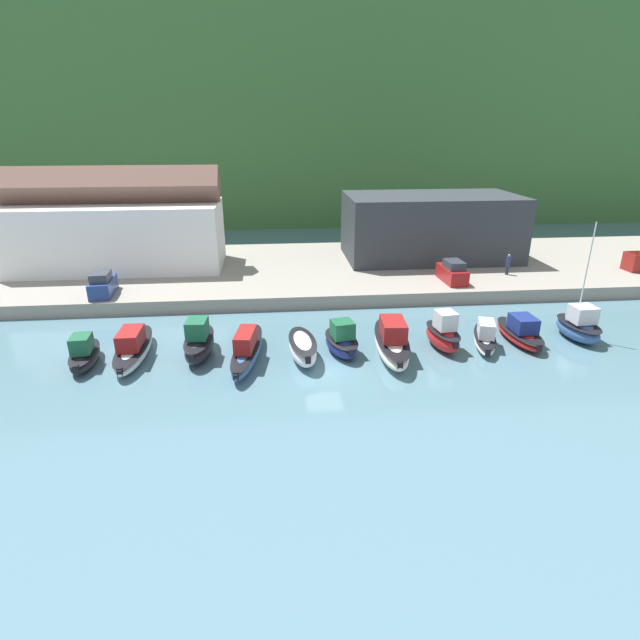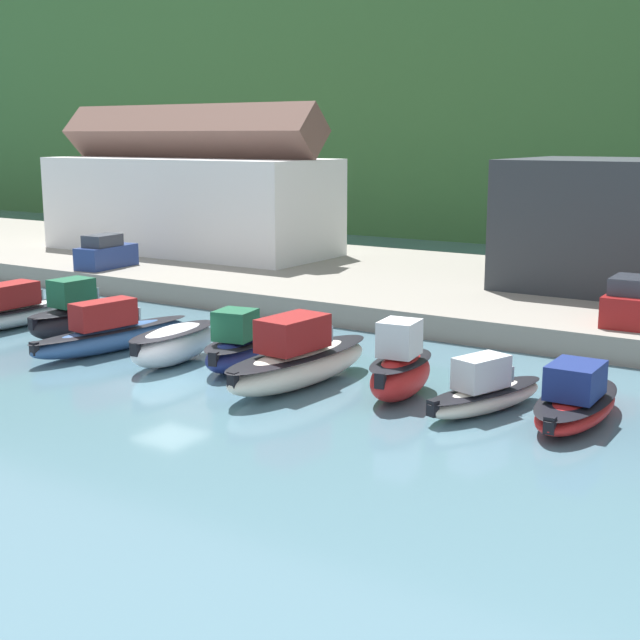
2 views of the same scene
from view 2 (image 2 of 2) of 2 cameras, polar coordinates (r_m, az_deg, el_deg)
The scene contains 14 objects.
ground_plane at distance 36.55m, azimuth -9.67°, elevation -3.68°, with size 320.00×320.00×0.00m, color slate.
quay_promenade at distance 54.82m, azimuth 6.61°, elevation 2.22°, with size 125.79×21.62×1.24m.
harbor_clubhouse at distance 66.07m, azimuth -8.36°, elevation 7.80°, with size 22.10×8.61×10.57m.
moored_boat_1 at distance 48.15m, azimuth -18.88°, elevation 0.57°, with size 2.11×7.93×2.27m.
moored_boat_2 at distance 44.49m, azimuth -15.31°, elevation 0.26°, with size 2.24×5.59×2.91m.
moored_boat_3 at distance 41.32m, azimuth -13.25°, elevation -0.81°, with size 2.81×8.62×2.38m.
moored_boat_4 at distance 38.54m, azimuth -9.35°, elevation -1.51°, with size 2.31×5.49×1.68m.
moored_boat_5 at distance 37.25m, azimuth -5.28°, elevation -1.78°, with size 2.85×4.78×2.57m.
moored_boat_6 at distance 34.63m, azimuth -1.39°, elevation -2.59°, with size 2.90×8.25×2.82m.
moored_boat_7 at distance 33.21m, azimuth 5.18°, elevation -3.14°, with size 2.35×4.55×2.98m.
moored_boat_8 at distance 32.05m, azimuth 10.48°, elevation -4.57°, with size 3.22×5.94×2.05m.
moored_boat_9 at distance 31.60m, azimuth 16.07°, elevation -5.02°, with size 2.33×6.17×2.12m.
parked_car_1 at distance 59.09m, azimuth -13.55°, elevation 4.16°, with size 2.16×4.34×2.16m.
parked_car_2 at distance 42.78m, azimuth 19.24°, elevation 1.04°, with size 1.96×4.27×2.16m.
Camera 2 is at (24.16, -25.69, 9.61)m, focal length 50.00 mm.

